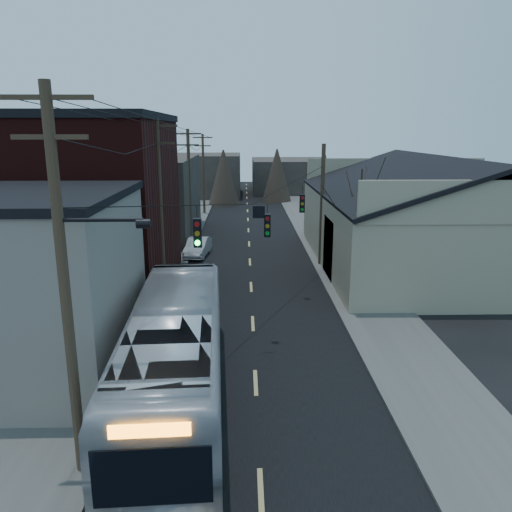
{
  "coord_description": "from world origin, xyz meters",
  "views": [
    {
      "loc": [
        -0.4,
        -9.26,
        9.34
      ],
      "look_at": [
        0.2,
        15.92,
        3.0
      ],
      "focal_mm": 35.0,
      "sensor_mm": 36.0,
      "label": 1
    }
  ],
  "objects": [
    {
      "name": "building_clapboard",
      "position": [
        -9.0,
        9.0,
        3.5
      ],
      "size": [
        8.0,
        8.0,
        7.0
      ],
      "primitive_type": "cube",
      "color": "gray",
      "rests_on": "ground"
    },
    {
      "name": "bare_tree",
      "position": [
        6.5,
        20.0,
        3.6
      ],
      "size": [
        0.4,
        0.4,
        7.2
      ],
      "primitive_type": "cone",
      "color": "black",
      "rests_on": "ground"
    },
    {
      "name": "building_far_left",
      "position": [
        -6.0,
        65.0,
        3.0
      ],
      "size": [
        10.0,
        12.0,
        6.0
      ],
      "primitive_type": "cube",
      "color": "#302B27",
      "rests_on": "ground"
    },
    {
      "name": "building_left_far",
      "position": [
        -9.5,
        36.0,
        3.5
      ],
      "size": [
        9.0,
        14.0,
        7.0
      ],
      "primitive_type": "cube",
      "color": "#302B27",
      "rests_on": "ground"
    },
    {
      "name": "bus",
      "position": [
        -2.82,
        6.79,
        1.83
      ],
      "size": [
        3.78,
        13.32,
        3.67
      ],
      "primitive_type": "imported",
      "rotation": [
        0.0,
        0.0,
        3.19
      ],
      "color": "#A7ABB2",
      "rests_on": "ground"
    },
    {
      "name": "parked_car",
      "position": [
        -3.97,
        27.96,
        0.69
      ],
      "size": [
        1.92,
        4.35,
        1.39
      ],
      "primitive_type": "imported",
      "rotation": [
        0.0,
        0.0,
        -0.11
      ],
      "color": "#A3A6AB",
      "rests_on": "ground"
    },
    {
      "name": "sidewalk_right",
      "position": [
        6.5,
        30.0,
        0.06
      ],
      "size": [
        4.0,
        110.0,
        0.12
      ],
      "primitive_type": "cube",
      "color": "#474744",
      "rests_on": "ground"
    },
    {
      "name": "utility_lines",
      "position": [
        -3.11,
        24.14,
        4.95
      ],
      "size": [
        11.24,
        45.28,
        10.5
      ],
      "color": "#382B1E",
      "rests_on": "ground"
    },
    {
      "name": "building_far_right",
      "position": [
        7.0,
        70.0,
        2.5
      ],
      "size": [
        12.0,
        14.0,
        5.0
      ],
      "primitive_type": "cube",
      "color": "#302B27",
      "rests_on": "ground"
    },
    {
      "name": "road_surface",
      "position": [
        0.0,
        30.0,
        0.01
      ],
      "size": [
        9.0,
        110.0,
        0.02
      ],
      "primitive_type": "cube",
      "color": "black",
      "rests_on": "ground"
    },
    {
      "name": "sidewalk_left",
      "position": [
        -6.5,
        30.0,
        0.06
      ],
      "size": [
        4.0,
        110.0,
        0.12
      ],
      "primitive_type": "cube",
      "color": "#474744",
      "rests_on": "ground"
    },
    {
      "name": "building_brick",
      "position": [
        -10.0,
        20.0,
        5.0
      ],
      "size": [
        10.0,
        12.0,
        10.0
      ],
      "primitive_type": "cube",
      "color": "black",
      "rests_on": "ground"
    },
    {
      "name": "warehouse",
      "position": [
        13.0,
        25.0,
        2.7
      ],
      "size": [
        16.16,
        20.6,
        7.73
      ],
      "color": "gray",
      "rests_on": "ground"
    }
  ]
}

